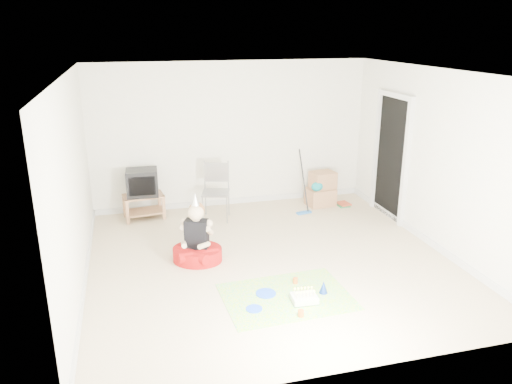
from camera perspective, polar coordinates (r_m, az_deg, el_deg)
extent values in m
plane|color=beige|center=(7.12, 1.61, -7.81)|extent=(5.00, 5.00, 0.00)
cube|color=black|center=(8.76, 15.21, 3.70)|extent=(0.02, 0.90, 2.05)
cube|color=#A37049|center=(8.72, -12.76, -0.43)|extent=(0.72, 0.50, 0.03)
cube|color=#A37049|center=(8.81, -12.64, -2.18)|extent=(0.72, 0.50, 0.03)
cube|color=#A37049|center=(8.58, -14.48, -2.26)|extent=(0.06, 0.06, 0.42)
cube|color=#A37049|center=(8.66, -10.49, -1.77)|extent=(0.06, 0.06, 0.42)
cube|color=#A37049|center=(8.91, -14.80, -1.50)|extent=(0.06, 0.06, 0.42)
cube|color=#A37049|center=(9.00, -10.96, -1.04)|extent=(0.06, 0.06, 0.42)
cube|color=black|center=(8.65, -12.87, 1.07)|extent=(0.54, 0.46, 0.45)
cube|color=gray|center=(8.46, -4.63, -0.08)|extent=(0.55, 0.53, 0.03)
cylinder|color=gray|center=(8.48, -5.99, 0.03)|extent=(0.02, 0.02, 0.99)
cylinder|color=gray|center=(8.43, -3.26, 0.01)|extent=(0.02, 0.02, 0.99)
cube|color=#AC7953|center=(9.29, 7.37, -0.54)|extent=(0.53, 0.43, 0.32)
cube|color=#AC7953|center=(9.24, 7.64, 1.38)|extent=(0.48, 0.40, 0.30)
ellipsoid|color=#0B747F|center=(9.06, 7.00, 0.61)|extent=(0.21, 0.15, 0.17)
cube|color=blue|center=(8.89, 5.50, -2.35)|extent=(0.29, 0.16, 0.03)
cylinder|color=black|center=(8.71, 5.61, 1.02)|extent=(0.11, 0.37, 1.07)
cube|color=#23693D|center=(9.37, 9.96, -1.45)|extent=(0.21, 0.27, 0.03)
cube|color=#B04025|center=(9.36, 9.97, -1.28)|extent=(0.23, 0.28, 0.03)
cylinder|color=#A5100F|center=(7.13, -6.71, -7.08)|extent=(0.91, 0.91, 0.19)
cube|color=black|center=(7.00, -6.80, -4.81)|extent=(0.36, 0.29, 0.42)
sphere|color=#CEAE89|center=(6.88, -6.90, -2.35)|extent=(0.29, 0.29, 0.22)
cone|color=white|center=(6.82, -6.96, -0.81)|extent=(0.12, 0.12, 0.17)
cube|color=#DA2E87|center=(6.24, 3.51, -11.84)|extent=(1.59, 1.18, 0.01)
cube|color=white|center=(6.13, 5.53, -12.02)|extent=(0.31, 0.26, 0.08)
cube|color=green|center=(6.15, 5.52, -12.30)|extent=(0.31, 0.26, 0.01)
cylinder|color=beige|center=(6.03, 4.71, -11.77)|extent=(0.01, 0.01, 0.07)
cylinder|color=beige|center=(6.04, 5.10, -11.73)|extent=(0.01, 0.01, 0.07)
cylinder|color=beige|center=(6.05, 5.49, -11.68)|extent=(0.01, 0.01, 0.07)
cylinder|color=beige|center=(6.06, 5.88, -11.63)|extent=(0.01, 0.01, 0.07)
cylinder|color=beige|center=(6.07, 6.27, -11.59)|extent=(0.01, 0.01, 0.07)
cylinder|color=beige|center=(6.08, 6.65, -11.54)|extent=(0.01, 0.01, 0.07)
cylinder|color=beige|center=(6.11, 4.46, -11.34)|extent=(0.01, 0.01, 0.07)
cylinder|color=beige|center=(6.12, 4.84, -11.29)|extent=(0.01, 0.01, 0.07)
cylinder|color=beige|center=(6.13, 5.23, -11.25)|extent=(0.01, 0.01, 0.07)
cylinder|color=beige|center=(6.14, 5.61, -11.20)|extent=(0.01, 0.01, 0.07)
cylinder|color=beige|center=(6.15, 5.99, -11.15)|extent=(0.01, 0.01, 0.07)
cylinder|color=beige|center=(6.16, 6.37, -11.11)|extent=(0.01, 0.01, 0.07)
cylinder|color=blue|center=(6.28, 1.13, -11.51)|extent=(0.27, 0.27, 0.01)
cylinder|color=blue|center=(5.97, -0.22, -13.20)|extent=(0.21, 0.21, 0.01)
cylinder|color=#CE5A16|center=(6.52, 4.51, -10.05)|extent=(0.07, 0.07, 0.07)
cylinder|color=#CE5A16|center=(5.85, 5.15, -13.63)|extent=(0.09, 0.09, 0.08)
cone|color=#173CA3|center=(6.32, 7.72, -10.72)|extent=(0.13, 0.13, 0.16)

